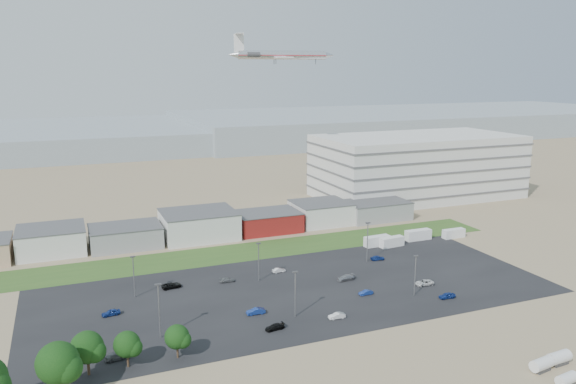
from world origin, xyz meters
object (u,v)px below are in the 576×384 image
storage_tank_nw (542,364)px  parked_car_12 (346,278)px  parked_car_2 (447,296)px  airliner (282,55)px  parked_car_0 (424,283)px  parked_car_6 (227,280)px  parked_car_3 (275,327)px  parked_car_4 (256,311)px  parked_car_11 (279,270)px  parked_car_1 (366,293)px  parked_car_13 (337,316)px  parked_car_9 (172,285)px  box_trailer_a (377,241)px  parked_car_10 (117,356)px  parked_car_5 (111,313)px  parked_car_8 (378,258)px

storage_tank_nw → parked_car_12: 51.62m
parked_car_2 → parked_car_12: 24.48m
airliner → parked_car_0: 107.46m
parked_car_6 → parked_car_3: bearing=-171.4°
parked_car_4 → parked_car_11: size_ratio=1.19×
parked_car_1 → parked_car_13: 14.77m
parked_car_13 → parked_car_9: bearing=-134.3°
parked_car_0 → parked_car_6: parked_car_0 is taller
parked_car_9 → parked_car_12: size_ratio=1.04×
box_trailer_a → airliner: 81.96m
parked_car_0 → parked_car_13: bearing=-67.7°
parked_car_0 → parked_car_10: bearing=-77.8°
parked_car_2 → parked_car_13: (-27.90, -0.11, -0.06)m
storage_tank_nw → parked_car_13: 39.21m
parked_car_6 → parked_car_11: parked_car_11 is taller
parked_car_6 → parked_car_12: size_ratio=0.83×
parked_car_1 → storage_tank_nw: bearing=14.2°
parked_car_5 → parked_car_9: 18.04m
parked_car_6 → parked_car_9: 13.39m
parked_car_2 → parked_car_9: bearing=-113.5°
parked_car_2 → parked_car_5: size_ratio=1.01×
storage_tank_nw → parked_car_3: storage_tank_nw is taller
airliner → parked_car_3: bearing=-102.3°
parked_car_12 → parked_car_2: bearing=37.9°
parked_car_2 → parked_car_6: (-43.18, 28.35, -0.11)m
parked_car_6 → storage_tank_nw: bearing=-142.0°
box_trailer_a → parked_car_3: bearing=-142.9°
parked_car_9 → parked_car_11: (27.36, 0.39, -0.10)m
storage_tank_nw → parked_car_0: size_ratio=0.91×
box_trailer_a → parked_car_3: 61.79m
parked_car_9 → parked_car_12: bearing=-111.4°
parked_car_3 → parked_car_10: parked_car_10 is taller
parked_car_11 → parked_car_9: bearing=86.3°
parked_car_5 → parked_car_10: 19.55m
parked_car_13 → parked_car_3: bearing=-88.4°
parked_car_13 → parked_car_2: bearing=91.9°
parked_car_8 → parked_car_12: size_ratio=0.84×
parked_car_10 → airliner: bearing=-42.6°
parked_car_5 → parked_car_6: size_ratio=1.02×
airliner → parked_car_6: bearing=-110.7°
parked_car_3 → parked_car_9: bearing=-160.3°
parked_car_6 → parked_car_13: parked_car_13 is taller
parked_car_5 → box_trailer_a: bearing=97.5°
airliner → parked_car_10: 135.70m
parked_car_4 → parked_car_9: parked_car_4 is taller
parked_car_11 → parked_car_0: bearing=-130.7°
storage_tank_nw → parked_car_5: size_ratio=1.08×
parked_car_4 → parked_car_10: (-28.97, -8.71, -0.02)m
box_trailer_a → parked_car_10: box_trailer_a is taller
box_trailer_a → parked_car_2: bearing=-101.0°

